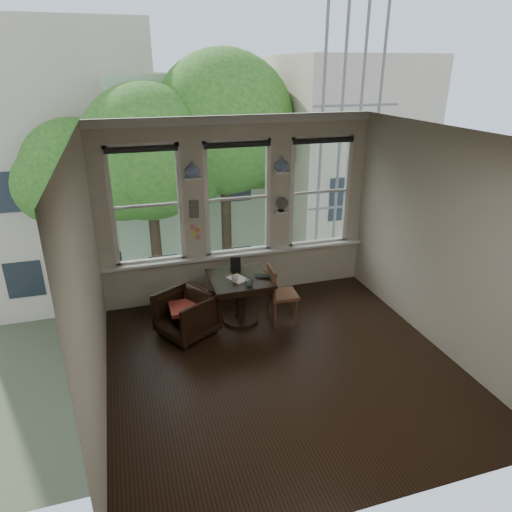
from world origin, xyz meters
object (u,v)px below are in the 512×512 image
object	(u,v)px
table	(240,300)
armchair_left	(186,314)
side_chair_right	(283,294)
mug	(235,279)
laptop	(266,278)

from	to	relation	value
table	armchair_left	xyz separation A→B (m)	(-0.86, -0.15, -0.04)
side_chair_right	mug	size ratio (longest dim) A/B	9.32
armchair_left	mug	distance (m)	0.88
armchair_left	laptop	xyz separation A→B (m)	(1.23, -0.00, 0.42)
armchair_left	side_chair_right	distance (m)	1.50
armchair_left	laptop	size ratio (longest dim) A/B	2.26
table	mug	xyz separation A→B (m)	(-0.11, -0.13, 0.42)
mug	armchair_left	bearing A→B (deg)	-178.71
table	side_chair_right	world-z (taller)	side_chair_right
armchair_left	mug	size ratio (longest dim) A/B	7.53
mug	side_chair_right	bearing A→B (deg)	-3.41
armchair_left	side_chair_right	bearing A→B (deg)	58.86
armchair_left	table	bearing A→B (deg)	69.78
side_chair_right	laptop	size ratio (longest dim) A/B	2.80
table	laptop	bearing A→B (deg)	-22.36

